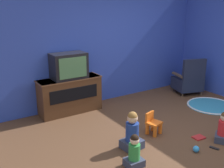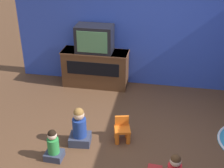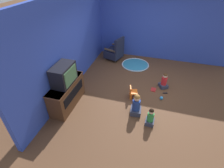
{
  "view_description": "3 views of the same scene",
  "coord_description": "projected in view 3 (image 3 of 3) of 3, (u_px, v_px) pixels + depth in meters",
  "views": [
    {
      "loc": [
        -3.44,
        -2.99,
        2.25
      ],
      "look_at": [
        -0.94,
        0.85,
        0.86
      ],
      "focal_mm": 42.0,
      "sensor_mm": 36.0,
      "label": 1
    },
    {
      "loc": [
        0.11,
        -3.72,
        3.11
      ],
      "look_at": [
        -0.7,
        0.65,
        0.76
      ],
      "focal_mm": 50.0,
      "sensor_mm": 36.0,
      "label": 2
    },
    {
      "loc": [
        -4.61,
        -0.32,
        3.49
      ],
      "look_at": [
        -1.02,
        0.73,
        0.79
      ],
      "focal_mm": 28.0,
      "sensor_mm": 36.0,
      "label": 3
    }
  ],
  "objects": [
    {
      "name": "child_watching_center",
      "position": [
        150.0,
        117.0,
        4.42
      ],
      "size": [
        0.26,
        0.23,
        0.5
      ],
      "rotation": [
        0.0,
        0.0,
        -0.03
      ],
      "color": "#33384C",
      "rests_on": "ground_plane"
    },
    {
      "name": "child_watching_left",
      "position": [
        164.0,
        81.0,
        5.69
      ],
      "size": [
        0.36,
        0.35,
        0.54
      ],
      "rotation": [
        0.0,
        0.0,
        0.56
      ],
      "color": "#33384C",
      "rests_on": "ground_plane"
    },
    {
      "name": "wall_back",
      "position": [
        70.0,
        44.0,
        5.22
      ],
      "size": [
        5.54,
        0.12,
        2.82
      ],
      "color": "#2D47B2",
      "rests_on": "ground_plane"
    },
    {
      "name": "yellow_kid_chair",
      "position": [
        133.0,
        93.0,
        5.3
      ],
      "size": [
        0.29,
        0.28,
        0.39
      ],
      "rotation": [
        0.0,
        0.0,
        0.25
      ],
      "color": "orange",
      "rests_on": "ground_plane"
    },
    {
      "name": "tv_cabinet",
      "position": [
        67.0,
        94.0,
        4.91
      ],
      "size": [
        1.36,
        0.46,
        0.76
      ],
      "color": "#4C2D19",
      "rests_on": "ground_plane"
    },
    {
      "name": "ground_plane",
      "position": [
        142.0,
        90.0,
        5.7
      ],
      "size": [
        30.0,
        30.0,
        0.0
      ],
      "primitive_type": "plane",
      "color": "brown"
    },
    {
      "name": "television",
      "position": [
        64.0,
        75.0,
        4.54
      ],
      "size": [
        0.73,
        0.43,
        0.54
      ],
      "color": "black",
      "rests_on": "tv_cabinet"
    },
    {
      "name": "child_watching_right",
      "position": [
        136.0,
        105.0,
        4.7
      ],
      "size": [
        0.35,
        0.32,
        0.64
      ],
      "rotation": [
        0.0,
        0.0,
        0.1
      ],
      "color": "#33384C",
      "rests_on": "ground_plane"
    },
    {
      "name": "wall_right",
      "position": [
        164.0,
        25.0,
        6.73
      ],
      "size": [
        0.12,
        5.33,
        2.82
      ],
      "color": "#2D47B2",
      "rests_on": "ground_plane"
    },
    {
      "name": "play_mat",
      "position": [
        135.0,
        64.0,
        7.05
      ],
      "size": [
        1.1,
        1.1,
        0.04
      ],
      "color": "teal",
      "rests_on": "ground_plane"
    },
    {
      "name": "remote_control",
      "position": [
        165.0,
        93.0,
        5.55
      ],
      "size": [
        0.09,
        0.16,
        0.02
      ],
      "rotation": [
        0.0,
        0.0,
        1.89
      ],
      "color": "black",
      "rests_on": "ground_plane"
    },
    {
      "name": "toy_ball",
      "position": [
        161.0,
        98.0,
        5.29
      ],
      "size": [
        0.1,
        0.1,
        0.1
      ],
      "color": "#3399E5",
      "rests_on": "ground_plane"
    },
    {
      "name": "black_armchair",
      "position": [
        115.0,
        52.0,
        7.25
      ],
      "size": [
        0.8,
        0.79,
        0.96
      ],
      "rotation": [
        0.0,
        0.0,
        2.84
      ],
      "color": "brown",
      "rests_on": "ground_plane"
    },
    {
      "name": "book",
      "position": [
        153.0,
        90.0,
        5.69
      ],
      "size": [
        0.21,
        0.17,
        0.02
      ],
      "rotation": [
        0.0,
        0.0,
        3.08
      ],
      "color": "#B22323",
      "rests_on": "ground_plane"
    }
  ]
}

